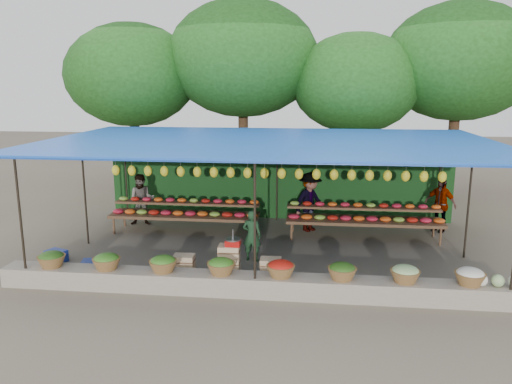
# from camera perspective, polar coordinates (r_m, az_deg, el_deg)

# --- Properties ---
(ground) EXTENTS (60.00, 60.00, 0.00)m
(ground) POSITION_cam_1_polar(r_m,az_deg,el_deg) (12.80, 1.40, -6.65)
(ground) COLOR brown
(ground) RESTS_ON ground
(stone_curb) EXTENTS (10.60, 0.55, 0.40)m
(stone_curb) POSITION_cam_1_polar(r_m,az_deg,el_deg) (10.17, -0.03, -10.57)
(stone_curb) COLOR gray
(stone_curb) RESTS_ON ground
(stall_canopy) EXTENTS (10.80, 6.60, 2.82)m
(stall_canopy) POSITION_cam_1_polar(r_m,az_deg,el_deg) (12.28, 1.49, 5.34)
(stall_canopy) COLOR black
(stall_canopy) RESTS_ON ground
(produce_baskets) EXTENTS (8.98, 0.58, 0.34)m
(produce_baskets) POSITION_cam_1_polar(r_m,az_deg,el_deg) (10.05, -0.60, -8.63)
(produce_baskets) COLOR brown
(produce_baskets) RESTS_ON stone_curb
(netting_backdrop) EXTENTS (10.60, 0.06, 2.50)m
(netting_backdrop) POSITION_cam_1_polar(r_m,az_deg,el_deg) (15.53, 2.48, 1.48)
(netting_backdrop) COLOR #18431A
(netting_backdrop) RESTS_ON ground
(tree_row) EXTENTS (16.51, 5.50, 7.12)m
(tree_row) POSITION_cam_1_polar(r_m,az_deg,el_deg) (18.17, 4.90, 13.96)
(tree_row) COLOR #3B2B15
(tree_row) RESTS_ON ground
(fruit_table_left) EXTENTS (4.21, 0.95, 0.93)m
(fruit_table_left) POSITION_cam_1_polar(r_m,az_deg,el_deg) (14.33, -8.07, -2.18)
(fruit_table_left) COLOR brown
(fruit_table_left) RESTS_ON ground
(fruit_table_right) EXTENTS (4.21, 0.95, 0.93)m
(fruit_table_right) POSITION_cam_1_polar(r_m,az_deg,el_deg) (13.95, 12.25, -2.74)
(fruit_table_right) COLOR brown
(fruit_table_right) RESTS_ON ground
(crate_counter) EXTENTS (2.36, 0.35, 0.77)m
(crate_counter) POSITION_cam_1_polar(r_m,az_deg,el_deg) (10.89, -3.23, -8.40)
(crate_counter) COLOR tan
(crate_counter) RESTS_ON ground
(weighing_scale) EXTENTS (0.34, 0.34, 0.36)m
(weighing_scale) POSITION_cam_1_polar(r_m,az_deg,el_deg) (10.69, -2.64, -5.70)
(weighing_scale) COLOR #B8110E
(weighing_scale) RESTS_ON crate_counter
(vendor_seated) EXTENTS (0.49, 0.35, 1.24)m
(vendor_seated) POSITION_cam_1_polar(r_m,az_deg,el_deg) (11.89, -0.48, -5.00)
(vendor_seated) COLOR #1C3E21
(vendor_seated) RESTS_ON ground
(customer_left) EXTENTS (0.84, 0.71, 1.54)m
(customer_left) POSITION_cam_1_polar(r_m,az_deg,el_deg) (15.24, -12.89, -0.86)
(customer_left) COLOR slate
(customer_left) RESTS_ON ground
(customer_mid) EXTENTS (1.23, 1.23, 1.71)m
(customer_mid) POSITION_cam_1_polar(r_m,az_deg,el_deg) (14.30, 6.20, -1.14)
(customer_mid) COLOR slate
(customer_mid) RESTS_ON ground
(customer_right) EXTENTS (0.96, 0.89, 1.58)m
(customer_right) POSITION_cam_1_polar(r_m,az_deg,el_deg) (15.15, 20.30, -1.33)
(customer_right) COLOR slate
(customer_right) RESTS_ON ground
(blue_crate_front) EXTENTS (0.59, 0.48, 0.31)m
(blue_crate_front) POSITION_cam_1_polar(r_m,az_deg,el_deg) (11.78, -18.01, -8.17)
(blue_crate_front) COLOR navy
(blue_crate_front) RESTS_ON ground
(blue_crate_back) EXTENTS (0.55, 0.48, 0.28)m
(blue_crate_back) POSITION_cam_1_polar(r_m,az_deg,el_deg) (12.88, -21.86, -6.80)
(blue_crate_back) COLOR navy
(blue_crate_back) RESTS_ON ground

